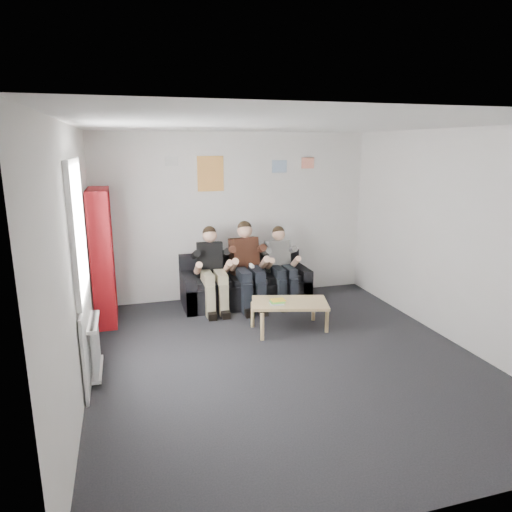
{
  "coord_description": "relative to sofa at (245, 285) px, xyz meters",
  "views": [
    {
      "loc": [
        -1.75,
        -4.72,
        2.48
      ],
      "look_at": [
        0.0,
        1.3,
        0.96
      ],
      "focal_mm": 32.0,
      "sensor_mm": 36.0,
      "label": 1
    }
  ],
  "objects": [
    {
      "name": "room_shell",
      "position": [
        -0.05,
        -2.12,
        1.07
      ],
      "size": [
        5.0,
        5.0,
        5.0
      ],
      "color": "black",
      "rests_on": "ground"
    },
    {
      "name": "sofa",
      "position": [
        0.0,
        0.0,
        0.0
      ],
      "size": [
        2.01,
        0.82,
        0.78
      ],
      "color": "black",
      "rests_on": "ground"
    },
    {
      "name": "bookshelf",
      "position": [
        -2.13,
        -0.23,
        0.68
      ],
      "size": [
        0.29,
        0.86,
        1.91
      ],
      "rotation": [
        0.0,
        0.0,
        -0.0
      ],
      "color": "maroon",
      "rests_on": "ground"
    },
    {
      "name": "coffee_table",
      "position": [
        0.29,
        -1.3,
        0.08
      ],
      "size": [
        1.02,
        0.56,
        0.41
      ],
      "rotation": [
        0.0,
        0.0,
        -0.27
      ],
      "color": "#D6B87C",
      "rests_on": "ground"
    },
    {
      "name": "game_cases",
      "position": [
        0.1,
        -1.33,
        0.15
      ],
      "size": [
        0.23,
        0.2,
        0.04
      ],
      "rotation": [
        0.0,
        0.0,
        -0.11
      ],
      "color": "silver",
      "rests_on": "coffee_table"
    },
    {
      "name": "person_left",
      "position": [
        -0.56,
        -0.19,
        0.35
      ],
      "size": [
        0.4,
        0.86,
        1.28
      ],
      "rotation": [
        0.0,
        0.0,
        -0.13
      ],
      "color": "black",
      "rests_on": "sofa"
    },
    {
      "name": "person_middle",
      "position": [
        -0.0,
        -0.2,
        0.37
      ],
      "size": [
        0.43,
        0.92,
        1.34
      ],
      "rotation": [
        0.0,
        0.0,
        0.15
      ],
      "color": "#492518",
      "rests_on": "sofa"
    },
    {
      "name": "person_right",
      "position": [
        0.56,
        -0.19,
        0.33
      ],
      "size": [
        0.38,
        0.81,
        1.23
      ],
      "rotation": [
        0.0,
        0.0,
        0.05
      ],
      "color": "silver",
      "rests_on": "sofa"
    },
    {
      "name": "radiator",
      "position": [
        -2.2,
        -1.92,
        0.07
      ],
      "size": [
        0.1,
        0.64,
        0.6
      ],
      "color": "white",
      "rests_on": "ground"
    },
    {
      "name": "window",
      "position": [
        -2.27,
        -1.92,
        0.75
      ],
      "size": [
        0.05,
        1.3,
        2.36
      ],
      "color": "white",
      "rests_on": "room_shell"
    },
    {
      "name": "poster_large",
      "position": [
        -0.45,
        0.37,
        1.77
      ],
      "size": [
        0.42,
        0.01,
        0.55
      ],
      "primitive_type": "cube",
      "color": "gold",
      "rests_on": "room_shell"
    },
    {
      "name": "poster_blue",
      "position": [
        0.7,
        0.37,
        1.87
      ],
      "size": [
        0.25,
        0.01,
        0.2
      ],
      "primitive_type": "cube",
      "color": "#387DBE",
      "rests_on": "room_shell"
    },
    {
      "name": "poster_pink",
      "position": [
        1.2,
        0.37,
        1.92
      ],
      "size": [
        0.22,
        0.01,
        0.18
      ],
      "primitive_type": "cube",
      "color": "#D1418B",
      "rests_on": "room_shell"
    },
    {
      "name": "poster_sign",
      "position": [
        -1.05,
        0.37,
        1.97
      ],
      "size": [
        0.2,
        0.01,
        0.14
      ],
      "primitive_type": "cube",
      "color": "silver",
      "rests_on": "room_shell"
    }
  ]
}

